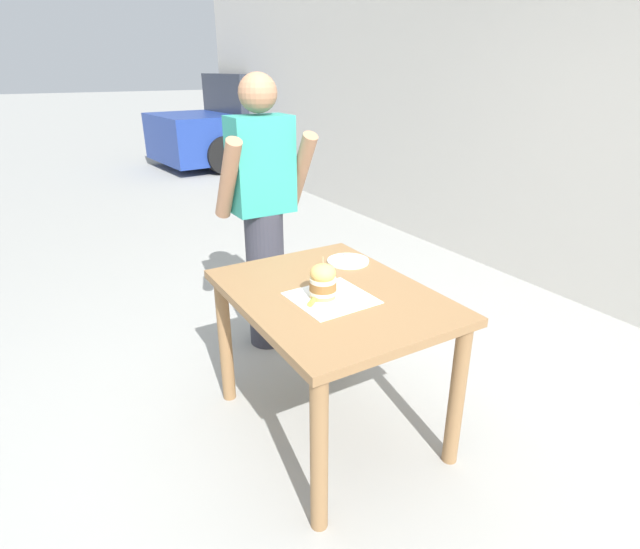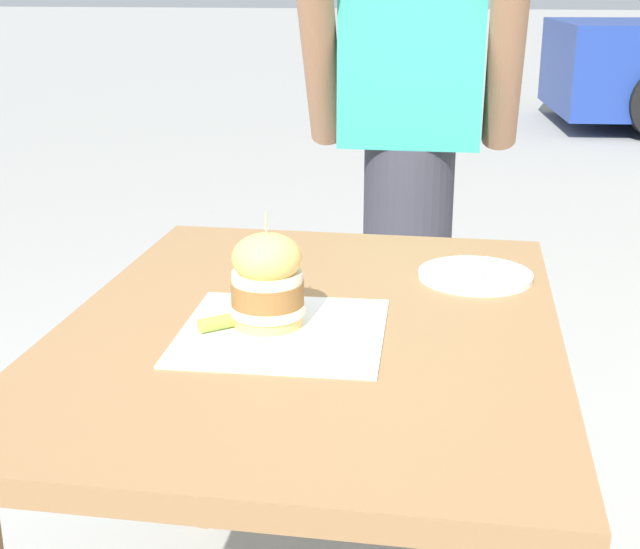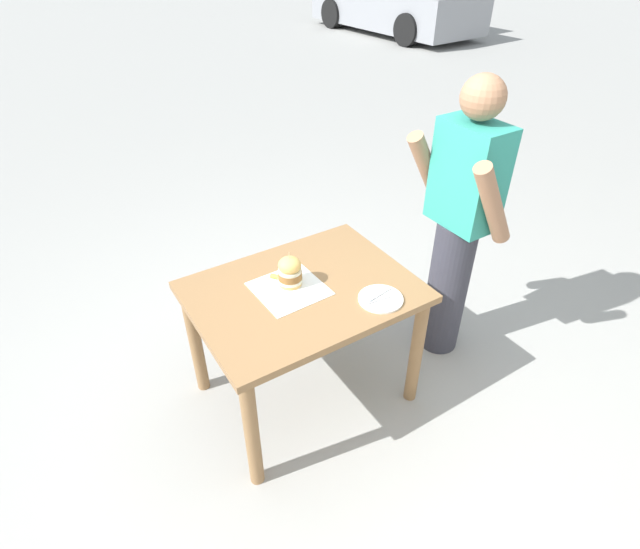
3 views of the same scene
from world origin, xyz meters
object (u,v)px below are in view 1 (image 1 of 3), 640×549
at_px(side_plate_with_forks, 348,261).
at_px(diner_across_table, 263,214).
at_px(sandwich, 323,281).
at_px(parked_car_near_curb, 267,122).
at_px(pickle_spear, 313,301).
at_px(patio_table, 331,316).

bearing_deg(side_plate_with_forks, diner_across_table, 104.66).
height_order(sandwich, side_plate_with_forks, sandwich).
bearing_deg(sandwich, parked_car_near_curb, 66.65).
distance_m(pickle_spear, parked_car_near_curb, 8.19).
distance_m(patio_table, pickle_spear, 0.21).
relative_size(diner_across_table, parked_car_near_curb, 0.39).
bearing_deg(diner_across_table, patio_table, -96.10).
xyz_separation_m(side_plate_with_forks, diner_across_table, (-0.18, 0.67, 0.12)).
xyz_separation_m(patio_table, side_plate_with_forks, (0.28, 0.27, 0.13)).
relative_size(sandwich, diner_across_table, 0.11).
bearing_deg(side_plate_with_forks, parked_car_near_curb, 68.07).
bearing_deg(patio_table, parked_car_near_curb, 66.98).
xyz_separation_m(patio_table, sandwich, (-0.07, -0.04, 0.21)).
distance_m(patio_table, parked_car_near_curb, 8.08).
bearing_deg(diner_across_table, pickle_spear, -103.04).
bearing_deg(side_plate_with_forks, patio_table, -135.22).
xyz_separation_m(sandwich, diner_across_table, (0.17, 0.98, 0.04)).
bearing_deg(parked_car_near_curb, patio_table, -113.02).
xyz_separation_m(pickle_spear, parked_car_near_curb, (3.29, 7.50, -0.05)).
relative_size(sandwich, pickle_spear, 2.26).
height_order(patio_table, diner_across_table, diner_across_table).
height_order(patio_table, sandwich, sandwich).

